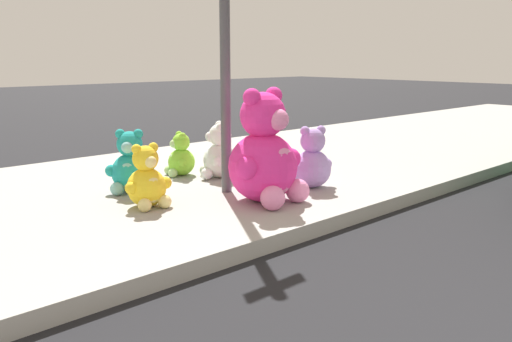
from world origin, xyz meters
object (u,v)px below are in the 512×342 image
object	(u,v)px
plush_yellow	(147,182)
plush_tan	(259,160)
sign_pole	(225,32)
plush_lime	(180,158)
plush_teal	(130,167)
plush_white	(219,155)
plush_lavender	(311,163)
plush_pink_large	(265,157)

from	to	relation	value
plush_yellow	plush_tan	xyz separation A→B (m)	(1.72, 0.24, -0.04)
plush_yellow	plush_tan	distance (m)	1.74
plush_tan	plush_yellow	bearing A→B (deg)	-172.02
sign_pole	plush_lime	distance (m)	1.80
plush_teal	plush_lime	size ratio (longest dim) A/B	1.27
plush_teal	plush_white	world-z (taller)	plush_teal
plush_lavender	plush_lime	size ratio (longest dim) A/B	1.28
plush_yellow	sign_pole	bearing A→B (deg)	-3.20
sign_pole	plush_pink_large	size ratio (longest dim) A/B	2.77
plush_yellow	plush_white	size ratio (longest dim) A/B	0.92
plush_pink_large	plush_tan	xyz separation A→B (m)	(0.73, 0.88, -0.25)
plush_lime	plush_yellow	bearing A→B (deg)	-137.40
plush_pink_large	plush_lime	world-z (taller)	plush_pink_large
plush_yellow	plush_lime	distance (m)	1.44
plush_pink_large	plush_yellow	distance (m)	1.19
plush_tan	plush_white	world-z (taller)	plush_white
sign_pole	plush_tan	distance (m)	1.70
plush_lime	plush_white	distance (m)	0.50
plush_pink_large	plush_lime	xyz separation A→B (m)	(0.07, 1.61, -0.24)
plush_pink_large	plush_lavender	bearing A→B (deg)	7.13
plush_pink_large	plush_lavender	distance (m)	0.84
plush_teal	plush_white	size ratio (longest dim) A/B	1.01
plush_lavender	plush_lime	world-z (taller)	plush_lavender
sign_pole	plush_tan	xyz separation A→B (m)	(0.76, 0.29, -1.49)
plush_lavender	plush_yellow	world-z (taller)	plush_lavender
plush_yellow	plush_pink_large	bearing A→B (deg)	-32.83
sign_pole	plush_pink_large	xyz separation A→B (m)	(0.03, -0.58, -1.24)
plush_lime	plush_tan	distance (m)	0.99
sign_pole	plush_lime	bearing A→B (deg)	84.50
plush_tan	plush_pink_large	bearing A→B (deg)	-129.91
sign_pole	plush_yellow	bearing A→B (deg)	176.80
plush_lavender	plush_lime	bearing A→B (deg)	116.26
plush_pink_large	plush_lavender	xyz separation A→B (m)	(0.81, 0.10, -0.18)
plush_lavender	plush_tan	distance (m)	0.78
plush_lavender	plush_lime	distance (m)	1.68
plush_lime	plush_lavender	bearing A→B (deg)	-63.74
plush_white	plush_lime	bearing A→B (deg)	123.71
plush_pink_large	sign_pole	bearing A→B (deg)	92.81
sign_pole	plush_teal	distance (m)	1.76
plush_lime	plush_teal	bearing A→B (deg)	-159.41
plush_pink_large	plush_white	size ratio (longest dim) A/B	1.69
plush_pink_large	plush_teal	size ratio (longest dim) A/B	1.67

